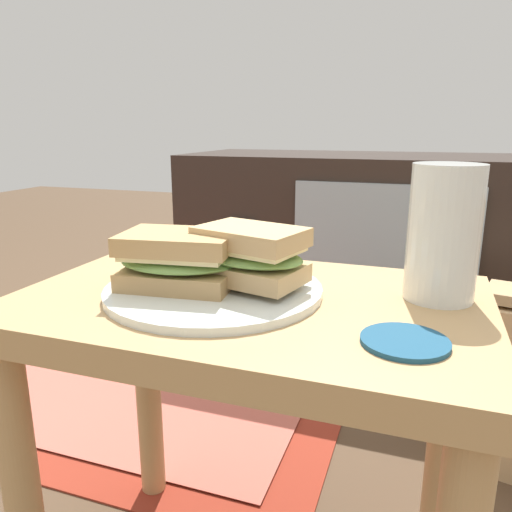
% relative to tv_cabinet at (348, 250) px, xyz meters
% --- Properties ---
extents(side_table, '(0.56, 0.36, 0.46)m').
position_rel_tv_cabinet_xyz_m(side_table, '(0.02, -0.95, 0.08)').
color(side_table, tan).
rests_on(side_table, ground).
extents(tv_cabinet, '(0.96, 0.46, 0.58)m').
position_rel_tv_cabinet_xyz_m(tv_cabinet, '(0.00, 0.00, 0.00)').
color(tv_cabinet, black).
rests_on(tv_cabinet, ground).
extents(area_rug, '(1.03, 0.90, 0.01)m').
position_rel_tv_cabinet_xyz_m(area_rug, '(-0.44, -0.42, -0.29)').
color(area_rug, maroon).
rests_on(area_rug, ground).
extents(plate, '(0.26, 0.26, 0.01)m').
position_rel_tv_cabinet_xyz_m(plate, '(-0.02, -0.96, 0.17)').
color(plate, silver).
rests_on(plate, side_table).
extents(sandwich_front, '(0.15, 0.11, 0.07)m').
position_rel_tv_cabinet_xyz_m(sandwich_front, '(-0.06, -0.97, 0.21)').
color(sandwich_front, tan).
rests_on(sandwich_front, plate).
extents(sandwich_back, '(0.15, 0.12, 0.07)m').
position_rel_tv_cabinet_xyz_m(sandwich_back, '(0.02, -0.94, 0.22)').
color(sandwich_back, tan).
rests_on(sandwich_back, plate).
extents(beer_glass, '(0.08, 0.08, 0.16)m').
position_rel_tv_cabinet_xyz_m(beer_glass, '(0.24, -0.88, 0.25)').
color(beer_glass, silver).
rests_on(beer_glass, side_table).
extents(coaster, '(0.08, 0.08, 0.01)m').
position_rel_tv_cabinet_xyz_m(coaster, '(0.21, -1.03, 0.17)').
color(coaster, navy).
rests_on(coaster, side_table).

